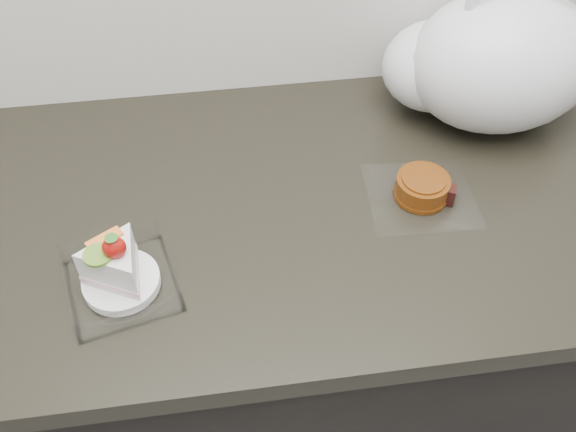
% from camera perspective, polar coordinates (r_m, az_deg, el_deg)
% --- Properties ---
extents(counter, '(2.04, 0.64, 0.90)m').
position_cam_1_polar(counter, '(1.40, -0.63, -11.45)').
color(counter, black).
rests_on(counter, ground).
extents(cake_tray, '(0.18, 0.18, 0.12)m').
position_cam_1_polar(cake_tray, '(0.93, -14.81, -4.95)').
color(cake_tray, white).
rests_on(cake_tray, counter).
extents(mooncake_wrap, '(0.18, 0.17, 0.04)m').
position_cam_1_polar(mooncake_wrap, '(1.05, 11.89, 2.36)').
color(mooncake_wrap, white).
rests_on(mooncake_wrap, counter).
extents(plastic_bag, '(0.39, 0.30, 0.30)m').
position_cam_1_polar(plastic_bag, '(1.18, 17.40, 12.98)').
color(plastic_bag, white).
rests_on(plastic_bag, counter).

